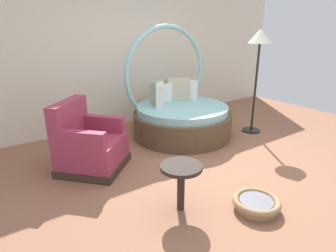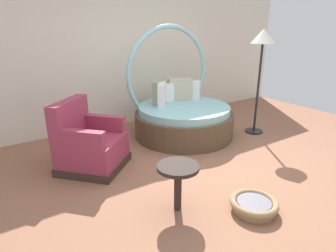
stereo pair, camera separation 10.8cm
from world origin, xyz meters
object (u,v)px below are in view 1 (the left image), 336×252
object	(u,v)px
red_armchair	(89,146)
pet_basket	(256,203)
round_daybed	(180,114)
floor_lamp	(259,46)
side_table	(181,173)

from	to	relation	value
red_armchair	pet_basket	bearing A→B (deg)	-60.98
red_armchair	round_daybed	bearing A→B (deg)	10.85
round_daybed	floor_lamp	world-z (taller)	round_daybed
floor_lamp	pet_basket	bearing A→B (deg)	-139.41
red_armchair	side_table	xyz separation A→B (m)	(0.43, -1.48, 0.10)
red_armchair	floor_lamp	size ratio (longest dim) A/B	0.62
round_daybed	pet_basket	bearing A→B (deg)	-107.66
round_daybed	pet_basket	distance (m)	2.44
side_table	pet_basket	bearing A→B (deg)	-36.18
side_table	floor_lamp	world-z (taller)	floor_lamp
red_armchair	side_table	distance (m)	1.54
round_daybed	side_table	world-z (taller)	round_daybed
side_table	floor_lamp	size ratio (longest dim) A/B	0.29
round_daybed	red_armchair	bearing A→B (deg)	-169.15
red_armchair	pet_basket	size ratio (longest dim) A/B	2.21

